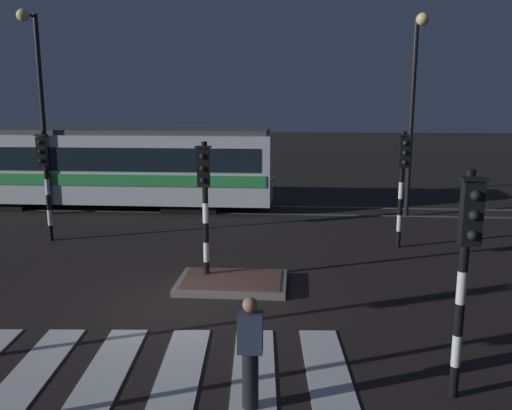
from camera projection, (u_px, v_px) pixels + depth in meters
ground_plane at (181, 308)px, 11.54m from camera, size 120.00×120.00×0.00m
rail_near at (233, 213)px, 20.91m from camera, size 80.00×0.12×0.03m
rail_far at (237, 206)px, 22.31m from camera, size 80.00×0.12×0.03m
crosswalk_zebra at (137, 386)px, 8.38m from camera, size 7.07×4.55×0.02m
traffic_island at (232, 283)px, 12.85m from camera, size 2.61×1.73×0.18m
traffic_light_median_centre at (204, 191)px, 12.72m from camera, size 0.36×0.42×3.44m
traffic_light_corner_far_left at (45, 170)px, 16.44m from camera, size 0.36×0.42×3.46m
traffic_light_corner_far_right at (403, 172)px, 15.67m from camera, size 0.36×0.42×3.50m
traffic_light_corner_near_right at (466, 253)px, 7.59m from camera, size 0.36×0.42×3.48m
street_lamp_trackside_right at (414, 93)px, 19.30m from camera, size 0.44×1.21×7.31m
street_lamp_trackside_left at (38, 90)px, 19.66m from camera, size 0.44×1.21×7.50m
tram at (97, 166)px, 21.69m from camera, size 14.39×2.58×4.15m
pedestrian_waiting_at_kerb at (250, 352)px, 7.65m from camera, size 0.36×0.24×1.71m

